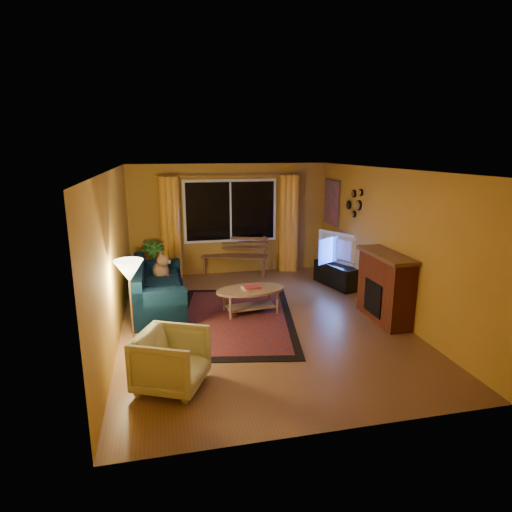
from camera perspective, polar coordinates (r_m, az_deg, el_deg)
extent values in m
cube|color=brown|center=(7.28, 0.52, -8.68)|extent=(4.50, 6.00, 0.02)
cube|color=white|center=(6.72, 0.57, 11.54)|extent=(4.50, 6.00, 0.02)
cube|color=#B7822C|center=(9.80, -3.46, 4.90)|extent=(4.50, 0.02, 2.50)
cube|color=#B7822C|center=(6.77, -18.45, 0.03)|extent=(0.02, 6.00, 2.50)
cube|color=#B7822C|center=(7.72, 17.13, 1.80)|extent=(0.02, 6.00, 2.50)
cube|color=black|center=(9.71, -3.41, 6.00)|extent=(2.00, 0.02, 1.30)
cylinder|color=#BF8C3F|center=(9.58, -3.44, 10.71)|extent=(3.20, 0.03, 0.03)
cylinder|color=orange|center=(9.57, -11.34, 3.64)|extent=(0.36, 0.36, 2.24)
cylinder|color=orange|center=(9.99, 4.36, 4.31)|extent=(0.36, 0.36, 2.24)
cube|color=#543622|center=(9.77, -2.86, -1.30)|extent=(1.53, 0.90, 0.44)
imported|color=#235B1E|center=(9.38, -13.65, -0.82)|extent=(0.56, 0.56, 0.92)
cube|color=black|center=(7.86, -12.87, -4.01)|extent=(0.90, 2.06, 0.83)
imported|color=beige|center=(5.34, -11.22, -13.14)|extent=(0.96, 0.98, 0.78)
cylinder|color=#BF8C3F|center=(6.23, -16.25, -6.62)|extent=(0.26, 0.26, 1.33)
cube|color=maroon|center=(7.35, -2.80, -8.32)|extent=(2.47, 3.38, 0.02)
cylinder|color=#947459|center=(7.53, -0.73, -6.01)|extent=(1.34, 1.34, 0.44)
cube|color=black|center=(9.15, 10.65, -2.51)|extent=(0.64, 1.18, 0.47)
imported|color=black|center=(9.01, 10.81, 0.92)|extent=(0.71, 1.06, 0.66)
cube|color=maroon|center=(7.46, 16.83, -4.17)|extent=(0.40, 1.20, 1.10)
cube|color=#C9461E|center=(9.81, 10.06, 7.08)|extent=(0.04, 0.76, 0.96)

